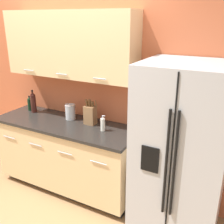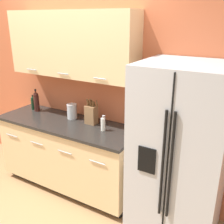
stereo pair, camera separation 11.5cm
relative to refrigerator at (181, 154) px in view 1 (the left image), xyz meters
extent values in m
cube|color=#BC5B38|center=(-1.53, 0.42, 0.41)|extent=(10.00, 0.05, 2.60)
cube|color=#E0B77F|center=(-1.46, 0.23, 0.96)|extent=(1.70, 0.32, 0.76)
cylinder|color=#99999E|center=(-1.97, 0.06, 0.64)|extent=(0.16, 0.01, 0.01)
cylinder|color=#99999E|center=(-1.46, 0.06, 0.64)|extent=(0.16, 0.01, 0.01)
cylinder|color=#99999E|center=(-0.95, 0.06, 0.64)|extent=(0.16, 0.01, 0.01)
cube|color=black|center=(-1.46, 0.11, -0.85)|extent=(1.80, 0.54, 0.09)
cube|color=#E0B77F|center=(-1.46, 0.07, -0.41)|extent=(1.84, 0.62, 0.80)
cube|color=black|center=(-1.46, 0.06, 0.01)|extent=(1.86, 0.64, 0.03)
cylinder|color=#99999E|center=(-2.12, -0.25, -0.19)|extent=(0.20, 0.01, 0.01)
cylinder|color=#99999E|center=(-1.68, -0.25, -0.19)|extent=(0.20, 0.01, 0.01)
cylinder|color=#99999E|center=(-1.23, -0.25, -0.19)|extent=(0.20, 0.01, 0.01)
cylinder|color=#99999E|center=(-0.79, -0.25, -0.19)|extent=(0.20, 0.01, 0.01)
cube|color=#B2B2B5|center=(0.00, 0.00, 0.00)|extent=(0.82, 0.76, 1.79)
cube|color=black|center=(0.00, -0.38, 0.00)|extent=(0.01, 0.01, 1.75)
cylinder|color=black|center=(-0.03, -0.40, 0.09)|extent=(0.02, 0.02, 0.98)
cylinder|color=black|center=(0.04, -0.40, 0.09)|extent=(0.02, 0.02, 0.98)
cube|color=black|center=(-0.18, -0.39, 0.09)|extent=(0.16, 0.01, 0.24)
cube|color=olive|center=(-1.16, 0.18, 0.14)|extent=(0.14, 0.11, 0.23)
cylinder|color=brown|center=(-1.20, 0.20, 0.28)|extent=(0.02, 0.03, 0.06)
cylinder|color=brown|center=(-1.20, 0.17, 0.30)|extent=(0.02, 0.04, 0.09)
cylinder|color=brown|center=(-1.16, 0.20, 0.29)|extent=(0.02, 0.03, 0.08)
cylinder|color=brown|center=(-1.16, 0.17, 0.30)|extent=(0.02, 0.04, 0.09)
cylinder|color=brown|center=(-1.12, 0.20, 0.28)|extent=(0.02, 0.03, 0.06)
cylinder|color=brown|center=(-1.12, 0.17, 0.29)|extent=(0.02, 0.03, 0.07)
cylinder|color=brown|center=(-1.08, 0.20, 0.30)|extent=(0.02, 0.03, 0.08)
cylinder|color=#3D1914|center=(-2.07, 0.18, 0.14)|extent=(0.07, 0.07, 0.22)
sphere|color=#3D1914|center=(-2.07, 0.18, 0.26)|extent=(0.07, 0.07, 0.07)
cylinder|color=#3D1914|center=(-2.07, 0.18, 0.28)|extent=(0.02, 0.02, 0.07)
cylinder|color=black|center=(-2.07, 0.18, 0.33)|extent=(0.03, 0.03, 0.02)
cylinder|color=silver|center=(-0.92, 0.08, 0.10)|extent=(0.05, 0.05, 0.15)
cylinder|color=#B2B2B5|center=(-0.92, 0.08, 0.20)|extent=(0.02, 0.02, 0.04)
cylinder|color=#B2B2B5|center=(-0.91, 0.08, 0.21)|extent=(0.03, 0.01, 0.01)
cylinder|color=black|center=(-2.17, 0.21, 0.10)|extent=(0.06, 0.06, 0.15)
sphere|color=black|center=(-2.17, 0.21, 0.18)|extent=(0.06, 0.06, 0.06)
cylinder|color=black|center=(-2.17, 0.21, 0.20)|extent=(0.02, 0.02, 0.05)
cylinder|color=black|center=(-2.17, 0.21, 0.23)|extent=(0.02, 0.02, 0.01)
cylinder|color=#B7B7BA|center=(-1.47, 0.20, 0.12)|extent=(0.13, 0.13, 0.18)
cylinder|color=#B7B7BA|center=(-1.47, 0.20, 0.22)|extent=(0.13, 0.13, 0.01)
sphere|color=#B7B7BA|center=(-1.47, 0.20, 0.23)|extent=(0.02, 0.02, 0.02)
camera|label=1|loc=(0.46, -2.31, 1.25)|focal=42.00mm
camera|label=2|loc=(0.56, -2.26, 1.25)|focal=42.00mm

